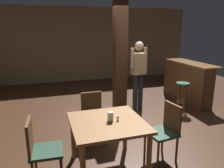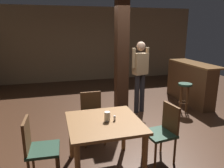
# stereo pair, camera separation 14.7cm
# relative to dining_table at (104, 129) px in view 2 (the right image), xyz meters

# --- Properties ---
(ground_plane) EXTENTS (10.80, 10.80, 0.00)m
(ground_plane) POSITION_rel_dining_table_xyz_m (1.06, 1.25, -0.65)
(ground_plane) COLOR #382114
(wall_back) EXTENTS (8.00, 0.10, 2.80)m
(wall_back) POSITION_rel_dining_table_xyz_m (1.06, 5.75, 0.75)
(wall_back) COLOR #756047
(wall_back) RESTS_ON ground_plane
(pillar) EXTENTS (0.28, 0.28, 2.80)m
(pillar) POSITION_rel_dining_table_xyz_m (0.93, 2.11, 0.75)
(pillar) COLOR #382114
(pillar) RESTS_ON ground_plane
(dining_table) EXTENTS (1.02, 1.02, 0.76)m
(dining_table) POSITION_rel_dining_table_xyz_m (0.00, 0.00, 0.00)
(dining_table) COLOR brown
(dining_table) RESTS_ON ground_plane
(chair_north) EXTENTS (0.42, 0.42, 0.89)m
(chair_north) POSITION_rel_dining_table_xyz_m (-0.01, 0.90, -0.14)
(chair_north) COLOR #1E3828
(chair_north) RESTS_ON ground_plane
(chair_east) EXTENTS (0.47, 0.47, 0.89)m
(chair_east) POSITION_rel_dining_table_xyz_m (0.94, 0.00, -0.14)
(chair_east) COLOR #1E3828
(chair_east) RESTS_ON ground_plane
(chair_west) EXTENTS (0.45, 0.45, 0.89)m
(chair_west) POSITION_rel_dining_table_xyz_m (-0.92, 0.01, -0.14)
(chair_west) COLOR #1E3828
(chair_west) RESTS_ON ground_plane
(napkin_cup) EXTENTS (0.08, 0.08, 0.14)m
(napkin_cup) POSITION_rel_dining_table_xyz_m (0.04, -0.00, 0.19)
(napkin_cup) COLOR silver
(napkin_cup) RESTS_ON dining_table
(salt_shaker) EXTENTS (0.03, 0.03, 0.07)m
(salt_shaker) POSITION_rel_dining_table_xyz_m (0.14, -0.02, 0.15)
(salt_shaker) COLOR silver
(salt_shaker) RESTS_ON dining_table
(standing_person) EXTENTS (0.47, 0.28, 1.72)m
(standing_person) POSITION_rel_dining_table_xyz_m (1.36, 1.99, 0.36)
(standing_person) COLOR tan
(standing_person) RESTS_ON ground_plane
(bar_counter) EXTENTS (0.56, 1.76, 1.10)m
(bar_counter) POSITION_rel_dining_table_xyz_m (3.01, 2.34, -0.09)
(bar_counter) COLOR brown
(bar_counter) RESTS_ON ground_plane
(bar_stool_near) EXTENTS (0.33, 0.33, 0.73)m
(bar_stool_near) POSITION_rel_dining_table_xyz_m (2.41, 1.67, -0.10)
(bar_stool_near) COLOR #1E3828
(bar_stool_near) RESTS_ON ground_plane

